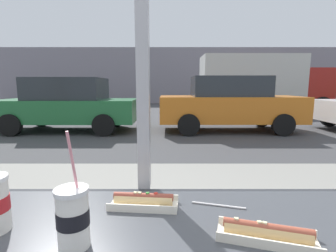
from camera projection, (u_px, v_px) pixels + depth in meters
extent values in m
plane|color=#424244|center=(166.00, 126.00, 9.07)|extent=(60.00, 60.00, 0.00)
cube|color=gray|center=(160.00, 210.00, 2.73)|extent=(16.00, 2.80, 0.16)
cube|color=#2A2C30|center=(145.00, 192.00, 1.04)|extent=(2.31, 0.02, 0.02)
cube|color=#9E9EA3|center=(144.00, 35.00, 0.99)|extent=(0.05, 0.08, 1.26)
cube|color=gray|center=(168.00, 76.00, 21.21)|extent=(28.00, 1.20, 4.57)
cylinder|color=white|center=(74.00, 220.00, 0.66)|extent=(0.08, 0.08, 0.15)
cylinder|color=black|center=(74.00, 217.00, 0.66)|extent=(0.09, 0.09, 0.04)
cylinder|color=black|center=(73.00, 194.00, 0.65)|extent=(0.07, 0.07, 0.01)
cylinder|color=white|center=(73.00, 190.00, 0.65)|extent=(0.09, 0.09, 0.01)
cylinder|color=pink|center=(75.00, 168.00, 0.63)|extent=(0.01, 0.05, 0.20)
cube|color=beige|center=(268.00, 239.00, 0.70)|extent=(0.28, 0.16, 0.01)
cube|color=beige|center=(269.00, 245.00, 0.66)|extent=(0.26, 0.08, 0.03)
cube|color=beige|center=(266.00, 228.00, 0.74)|extent=(0.26, 0.08, 0.03)
cylinder|color=tan|center=(268.00, 232.00, 0.69)|extent=(0.23, 0.10, 0.04)
cylinder|color=#9E4733|center=(268.00, 228.00, 0.69)|extent=(0.24, 0.09, 0.03)
cube|color=beige|center=(238.00, 219.00, 0.71)|extent=(0.02, 0.01, 0.01)
cube|color=beige|center=(261.00, 223.00, 0.70)|extent=(0.01, 0.01, 0.01)
cube|color=beige|center=(266.00, 224.00, 0.69)|extent=(0.02, 0.01, 0.01)
cube|color=silver|center=(145.00, 206.00, 0.90)|extent=(0.25, 0.11, 0.01)
cube|color=silver|center=(142.00, 209.00, 0.85)|extent=(0.24, 0.03, 0.03)
cube|color=silver|center=(147.00, 197.00, 0.94)|extent=(0.24, 0.03, 0.03)
cylinder|color=#DBB77A|center=(145.00, 200.00, 0.89)|extent=(0.21, 0.06, 0.04)
cylinder|color=brown|center=(145.00, 196.00, 0.89)|extent=(0.21, 0.05, 0.03)
cube|color=#337A2D|center=(149.00, 193.00, 0.89)|extent=(0.01, 0.01, 0.01)
cube|color=beige|center=(137.00, 193.00, 0.89)|extent=(0.02, 0.01, 0.01)
cube|color=red|center=(157.00, 194.00, 0.88)|extent=(0.01, 0.01, 0.01)
cube|color=beige|center=(142.00, 193.00, 0.89)|extent=(0.01, 0.01, 0.01)
cylinder|color=white|center=(219.00, 205.00, 0.90)|extent=(0.19, 0.06, 0.01)
cube|color=#236B38|center=(70.00, 110.00, 7.96)|extent=(4.30, 1.79, 0.69)
cube|color=#282D33|center=(69.00, 89.00, 7.85)|extent=(2.24, 1.57, 0.67)
cylinder|color=black|center=(118.00, 117.00, 8.89)|extent=(0.64, 0.18, 0.64)
cylinder|color=black|center=(105.00, 125.00, 7.12)|extent=(0.64, 0.18, 0.64)
cylinder|color=black|center=(43.00, 117.00, 8.90)|extent=(0.64, 0.18, 0.64)
cylinder|color=black|center=(12.00, 125.00, 7.13)|extent=(0.64, 0.18, 0.64)
cube|color=orange|center=(231.00, 109.00, 7.93)|extent=(4.38, 1.70, 0.79)
cube|color=#282D33|center=(230.00, 86.00, 7.82)|extent=(2.28, 1.50, 0.61)
cylinder|color=black|center=(263.00, 118.00, 8.82)|extent=(0.64, 0.18, 0.64)
cylinder|color=black|center=(285.00, 125.00, 7.14)|extent=(0.64, 0.18, 0.64)
cylinder|color=black|center=(186.00, 118.00, 8.83)|extent=(0.64, 0.18, 0.64)
cylinder|color=black|center=(190.00, 125.00, 7.15)|extent=(0.64, 0.18, 0.64)
cylinder|color=black|center=(331.00, 117.00, 8.89)|extent=(0.64, 0.18, 0.64)
cube|color=beige|center=(251.00, 80.00, 13.54)|extent=(5.21, 2.20, 2.59)
cube|color=maroon|center=(314.00, 87.00, 13.58)|extent=(1.90, 2.10, 1.90)
cylinder|color=black|center=(302.00, 103.00, 14.76)|extent=(0.90, 0.24, 0.90)
cylinder|color=black|center=(324.00, 106.00, 12.69)|extent=(0.90, 0.24, 0.90)
cylinder|color=black|center=(228.00, 103.00, 14.83)|extent=(0.90, 0.24, 0.90)
cylinder|color=black|center=(238.00, 106.00, 12.66)|extent=(0.90, 0.24, 0.90)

